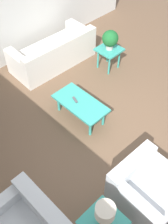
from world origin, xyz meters
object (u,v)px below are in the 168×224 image
(sofa, at_px, (54,54))
(coffee_table, at_px, (80,104))
(table_lamp, at_px, (105,213))
(potted_plant, at_px, (110,39))
(armchair, at_px, (146,189))
(side_table_plant, at_px, (109,52))
(side_table_lamp, at_px, (103,224))

(sofa, distance_m, coffee_table, 1.77)
(table_lamp, bearing_deg, coffee_table, -36.47)
(potted_plant, bearing_deg, armchair, 141.53)
(sofa, xyz_separation_m, side_table_plant, (-0.97, -0.78, 0.15))
(side_table_plant, relative_size, potted_plant, 1.16)
(armchair, distance_m, coffee_table, 1.88)
(armchair, xyz_separation_m, coffee_table, (1.82, -0.46, 0.07))
(side_table_plant, relative_size, table_lamp, 1.20)
(side_table_plant, bearing_deg, potted_plant, 90.00)
(armchair, relative_size, side_table_plant, 1.84)
(coffee_table, relative_size, side_table_lamp, 2.05)
(potted_plant, height_order, table_lamp, potted_plant)
(sofa, distance_m, side_table_plant, 1.25)
(side_table_lamp, bearing_deg, table_lamp, 0.00)
(side_table_lamp, bearing_deg, coffee_table, -36.47)
(side_table_lamp, bearing_deg, sofa, -30.92)
(potted_plant, xyz_separation_m, table_lamp, (-2.40, 2.80, 0.04))
(sofa, height_order, coffee_table, sofa)
(armchair, xyz_separation_m, side_table_plant, (2.47, -1.96, 0.15))
(coffee_table, height_order, potted_plant, potted_plant)
(side_table_plant, height_order, side_table_lamp, same)
(side_table_plant, xyz_separation_m, table_lamp, (-2.40, 2.80, 0.37))
(side_table_lamp, relative_size, potted_plant, 1.16)
(coffee_table, distance_m, side_table_lamp, 2.18)
(sofa, relative_size, armchair, 2.10)
(side_table_plant, distance_m, side_table_lamp, 3.69)
(armchair, bearing_deg, side_table_plant, 53.88)
(coffee_table, height_order, side_table_plant, side_table_plant)
(coffee_table, bearing_deg, sofa, -24.08)
(table_lamp, bearing_deg, side_table_plant, -49.40)
(sofa, xyz_separation_m, armchair, (-3.44, 1.18, -0.00))
(coffee_table, bearing_deg, table_lamp, 143.53)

